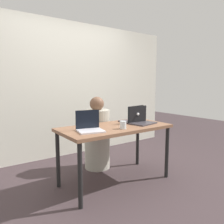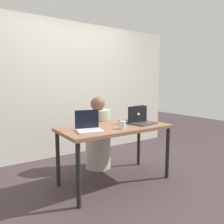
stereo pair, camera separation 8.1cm
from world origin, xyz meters
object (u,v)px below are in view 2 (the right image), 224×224
Objects in this scene: person_at_center at (98,137)px; laptop_back_right at (134,119)px; laptop_front_left at (89,127)px; laptop_front_right at (141,120)px; water_glass_center at (123,126)px.

person_at_center is 0.66m from laptop_back_right.
laptop_back_right is (0.81, 0.14, 0.00)m from laptop_front_left.
laptop_front_right is at bearing 123.87° from person_at_center.
laptop_front_left is 3.53× the size of water_glass_center.
laptop_back_right is at bearing 86.49° from laptop_front_right.
laptop_front_right is 0.13m from laptop_back_right.
water_glass_center is (0.40, -0.13, -0.01)m from laptop_front_left.
laptop_back_right is 0.49m from water_glass_center.
laptop_front_right and laptop_back_right have the same top height.
laptop_front_right reaches higher than laptop_front_left.
laptop_front_left is (-0.49, -0.62, 0.32)m from person_at_center.
person_at_center is 0.82m from water_glass_center.
laptop_front_left is at bearing 161.93° from water_glass_center.
person_at_center is 0.76m from laptop_front_right.
person_at_center is at bearing 83.39° from water_glass_center.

